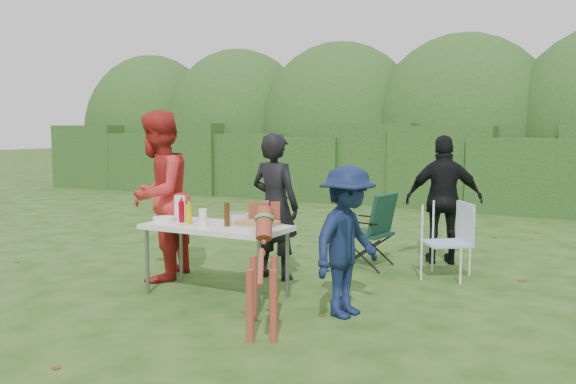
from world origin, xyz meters
The scene contains 20 objects.
ground centered at (0.00, 0.00, 0.00)m, with size 80.00×80.00×0.00m, color #1E4211.
hedge_row centered at (0.00, 8.00, 0.85)m, with size 22.00×1.40×1.70m, color #23471C.
shrub_backdrop centered at (0.00, 9.60, 1.60)m, with size 20.00×2.60×3.20m, color #3D6628.
folding_table centered at (-0.31, -0.23, 0.69)m, with size 1.50×0.70×0.74m.
person_cook centered at (-0.15, 0.71, 0.84)m, with size 0.61×0.40×1.68m, color black.
person_red_jacket centered at (-1.31, 0.05, 0.96)m, with size 0.94×0.73×1.93m, color red.
person_black_puffy centered at (1.37, 2.40, 0.82)m, with size 0.96×0.40×1.64m, color black.
child centered at (1.14, -0.23, 0.70)m, with size 0.90×0.52×1.39m, color #0F1A3E.
dog centered at (0.67, -0.95, 0.51)m, with size 1.08×0.43×1.02m, color brown, non-canonical shape.
camping_chair centered at (0.58, 1.77, 0.47)m, with size 0.59×0.59×0.94m, color #133525, non-canonical shape.
lawn_chair centered at (1.59, 1.65, 0.44)m, with size 0.52×0.52×0.88m, color #3D7ABE, non-canonical shape.
food_tray centered at (0.10, -0.09, 0.75)m, with size 0.45×0.30×0.02m, color #B7B7BA.
focaccia_bread centered at (0.10, -0.09, 0.78)m, with size 0.40×0.26×0.04m, color #BE7746.
mustard_bottle centered at (-0.58, -0.34, 0.84)m, with size 0.06×0.06×0.20m, color #CDBA00.
ketchup_bottle centered at (-0.73, -0.26, 0.85)m, with size 0.06×0.06×0.22m, color #9A000F.
beer_bottle centered at (-0.16, -0.25, 0.86)m, with size 0.06×0.06×0.24m, color #47230F.
paper_towel_roll centered at (-0.87, -0.11, 0.87)m, with size 0.12×0.12×0.26m, color white.
cup_stack centered at (-0.37, -0.37, 0.83)m, with size 0.08×0.08×0.18m, color white.
pasta_bowl centered at (-0.22, 0.01, 0.79)m, with size 0.26×0.26×0.10m, color silver.
plate_stack centered at (-0.93, -0.30, 0.77)m, with size 0.24×0.24×0.05m, color white.
Camera 1 is at (3.25, -5.32, 1.73)m, focal length 38.00 mm.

